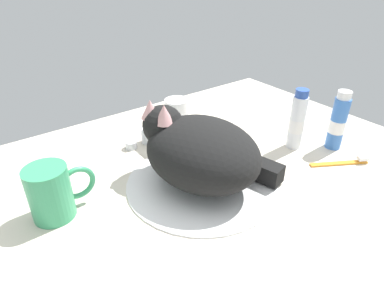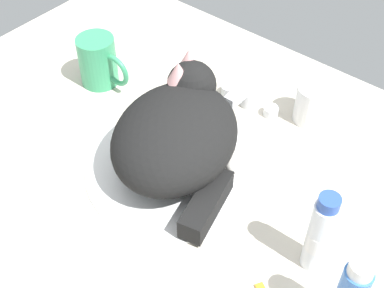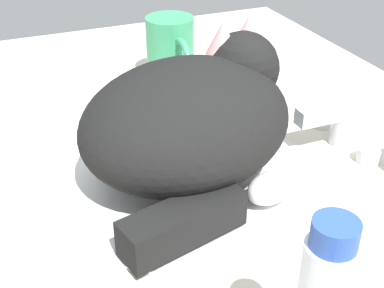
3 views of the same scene
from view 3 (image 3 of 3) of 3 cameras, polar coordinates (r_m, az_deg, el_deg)
The scene contains 5 objects.
ground_plane at distance 61.21cm, azimuth -0.56°, elevation -4.96°, with size 110.00×82.50×3.00cm, color beige.
sink_basin at distance 60.15cm, azimuth -0.57°, elevation -3.53°, with size 30.40×30.40×0.69cm, color white.
faucet at distance 68.13cm, azimuth 15.42°, elevation 1.74°, with size 12.52×8.82×5.83cm.
cat at distance 56.76cm, azimuth 0.17°, elevation 2.68°, with size 25.23×27.43×15.57cm.
coffee_mug at distance 82.58cm, azimuth -2.26°, elevation 10.01°, with size 11.77×7.30×9.89cm.
Camera 3 is at (46.03, -18.51, 34.35)cm, focal length 49.94 mm.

